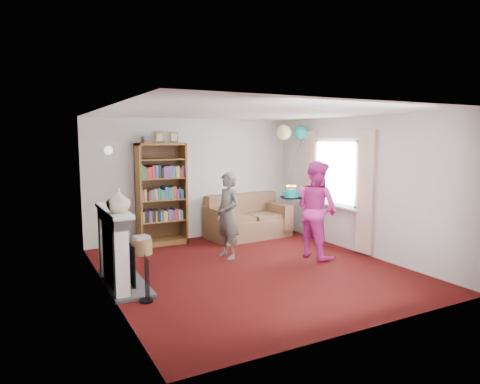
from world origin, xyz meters
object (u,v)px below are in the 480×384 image
sofa (247,221)px  person_striped (228,215)px  person_magenta (316,209)px  birthday_cake (291,194)px  bookcase (161,195)px

sofa → person_striped: bearing=-134.5°
person_magenta → birthday_cake: bearing=57.7°
bookcase → person_magenta: (2.14, -2.20, -0.13)m
bookcase → person_striped: size_ratio=1.46×
sofa → person_striped: (-1.08, -1.29, 0.42)m
sofa → birthday_cake: birthday_cake is taller
person_striped → birthday_cake: person_striped is taller
sofa → person_magenta: bearing=-85.1°
sofa → person_striped: 1.73m
sofa → person_striped: person_striped is taller
person_striped → birthday_cake: 1.17m
person_striped → person_magenta: bearing=55.5°
bookcase → person_striped: (0.73, -1.52, -0.22)m
bookcase → sofa: (1.81, -0.23, -0.64)m
bookcase → person_striped: bookcase is taller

